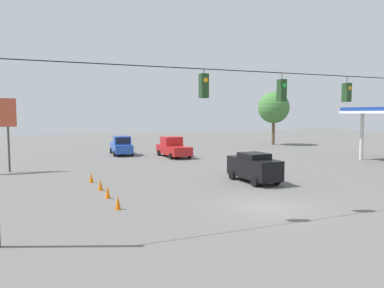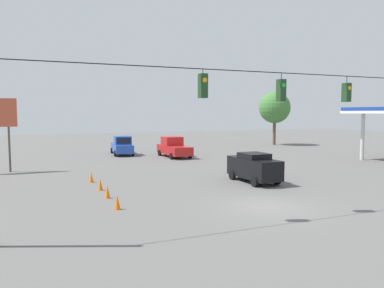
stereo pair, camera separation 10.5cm
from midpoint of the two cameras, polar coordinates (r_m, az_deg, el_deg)
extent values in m
plane|color=#605E5B|center=(19.37, 11.51, -9.37)|extent=(140.00, 140.00, 0.00)
cylinder|color=black|center=(18.09, 13.64, 10.49)|extent=(23.96, 0.04, 0.04)
cube|color=#1E3D1E|center=(20.65, 22.61, 7.26)|extent=(0.32, 0.36, 0.94)
cylinder|color=black|center=(20.69, 22.66, 9.05)|extent=(0.03, 0.03, 0.34)
cylinder|color=orange|center=(20.53, 23.01, 7.86)|extent=(0.20, 0.02, 0.20)
cube|color=#1E3D1E|center=(18.03, 13.59, 7.94)|extent=(0.32, 0.36, 1.02)
cylinder|color=black|center=(18.07, 13.63, 10.02)|extent=(0.03, 0.03, 0.30)
cylinder|color=green|center=(17.89, 13.97, 8.70)|extent=(0.20, 0.02, 0.20)
cube|color=#1E3D1E|center=(15.98, 1.86, 8.85)|extent=(0.32, 0.36, 1.02)
cylinder|color=black|center=(16.04, 1.87, 11.02)|extent=(0.03, 0.03, 0.20)
cylinder|color=orange|center=(15.83, 2.16, 9.72)|extent=(0.20, 0.02, 0.20)
cube|color=red|center=(39.78, -2.64, -0.88)|extent=(2.20, 5.47, 0.90)
cube|color=red|center=(40.31, -2.99, 0.48)|extent=(1.94, 2.00, 0.90)
cube|color=black|center=(41.22, -3.49, 0.57)|extent=(1.64, 0.07, 0.63)
cylinder|color=black|center=(41.84, -2.23, -1.22)|extent=(0.24, 0.65, 0.64)
cylinder|color=black|center=(41.10, -4.88, -1.34)|extent=(0.24, 0.65, 0.64)
cylinder|color=black|center=(38.62, -0.24, -1.72)|extent=(0.24, 0.65, 0.64)
cylinder|color=black|center=(37.83, -3.08, -1.86)|extent=(0.24, 0.65, 0.64)
cube|color=black|center=(25.74, 9.52, -3.61)|extent=(1.79, 4.39, 1.31)
cube|color=black|center=(25.63, 9.55, -1.76)|extent=(1.62, 1.94, 0.36)
cube|color=black|center=(26.44, 8.39, -1.55)|extent=(1.38, 0.04, 0.25)
cylinder|color=black|center=(27.47, 9.38, -4.45)|extent=(0.23, 0.64, 0.64)
cylinder|color=black|center=(26.58, 6.26, -4.73)|extent=(0.23, 0.64, 0.64)
cylinder|color=black|center=(25.19, 12.93, -5.35)|extent=(0.23, 0.64, 0.64)
cylinder|color=black|center=(24.21, 9.64, -5.71)|extent=(0.23, 0.64, 0.64)
cube|color=#234CB2|center=(42.79, -10.57, -0.56)|extent=(2.36, 5.51, 0.90)
cube|color=#234CB2|center=(42.08, -10.47, 0.59)|extent=(1.91, 2.07, 0.90)
cube|color=black|center=(41.12, -10.29, 0.49)|extent=(1.52, 0.15, 0.63)
cylinder|color=black|center=(41.00, -11.55, -1.44)|extent=(0.27, 0.66, 0.64)
cylinder|color=black|center=(41.26, -8.93, -1.36)|extent=(0.27, 0.66, 0.64)
cylinder|color=black|center=(44.45, -12.07, -0.97)|extent=(0.27, 0.66, 0.64)
cylinder|color=black|center=(44.68, -9.64, -0.90)|extent=(0.27, 0.66, 0.64)
cone|color=orange|center=(18.78, -11.15, -8.72)|extent=(0.30, 0.30, 0.70)
cone|color=orange|center=(21.28, -12.62, -7.14)|extent=(0.30, 0.30, 0.70)
cone|color=orange|center=(23.48, -13.68, -6.04)|extent=(0.30, 0.30, 0.70)
cone|color=orange|center=(26.25, -14.98, -4.92)|extent=(0.30, 0.30, 0.70)
cylinder|color=silver|center=(40.88, 24.62, 1.18)|extent=(0.36, 0.36, 4.87)
cylinder|color=#4C473D|center=(32.98, -25.97, -0.74)|extent=(0.16, 0.16, 3.60)
cylinder|color=brown|center=(56.03, 12.48, 2.02)|extent=(0.44, 0.44, 4.19)
sphere|color=#427A38|center=(55.97, 12.54, 5.44)|extent=(4.55, 4.55, 4.55)
camera|label=1|loc=(0.05, -89.88, 0.01)|focal=35.00mm
camera|label=2|loc=(0.05, 90.12, -0.01)|focal=35.00mm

